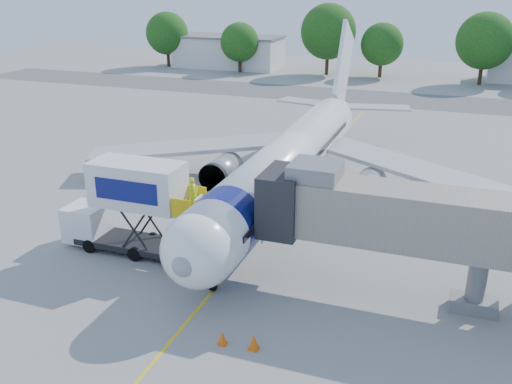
% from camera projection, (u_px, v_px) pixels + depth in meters
% --- Properties ---
extents(ground, '(160.00, 160.00, 0.00)m').
position_uv_depth(ground, '(272.00, 220.00, 37.56)').
color(ground, '#979794').
rests_on(ground, ground).
extents(guidance_line, '(0.15, 70.00, 0.01)m').
position_uv_depth(guidance_line, '(272.00, 220.00, 37.56)').
color(guidance_line, yellow).
rests_on(guidance_line, ground).
extents(taxiway_strip, '(120.00, 10.00, 0.01)m').
position_uv_depth(taxiway_strip, '(374.00, 98.00, 74.42)').
color(taxiway_strip, '#59595B').
rests_on(taxiway_strip, ground).
extents(aircraft, '(34.17, 37.73, 11.35)m').
position_uv_depth(aircraft, '(291.00, 159.00, 40.12)').
color(aircraft, white).
rests_on(aircraft, ground).
extents(jet_bridge, '(13.90, 3.20, 6.60)m').
position_uv_depth(jet_bridge, '(385.00, 215.00, 27.32)').
color(jet_bridge, gray).
rests_on(jet_bridge, ground).
extents(catering_hiloader, '(8.52, 2.44, 5.50)m').
position_uv_depth(catering_hiloader, '(129.00, 207.00, 32.42)').
color(catering_hiloader, black).
rests_on(catering_hiloader, ground).
extents(safety_cone_a, '(0.47, 0.47, 0.75)m').
position_uv_depth(safety_cone_a, '(254.00, 342.00, 24.52)').
color(safety_cone_a, '#E1590B').
rests_on(safety_cone_a, ground).
extents(safety_cone_b, '(0.42, 0.42, 0.66)m').
position_uv_depth(safety_cone_b, '(222.00, 338.00, 24.85)').
color(safety_cone_b, '#E1590B').
rests_on(safety_cone_b, ground).
extents(outbuilding_left, '(18.40, 8.40, 5.30)m').
position_uv_depth(outbuilding_left, '(228.00, 51.00, 98.18)').
color(outbuilding_left, silver).
rests_on(outbuilding_left, ground).
extents(tree_a, '(7.22, 7.22, 9.20)m').
position_uv_depth(tree_a, '(167.00, 33.00, 98.03)').
color(tree_a, '#382314').
rests_on(tree_a, ground).
extents(tree_b, '(6.25, 6.25, 7.97)m').
position_uv_depth(tree_b, '(240.00, 42.00, 92.23)').
color(tree_b, '#382314').
rests_on(tree_b, ground).
extents(tree_c, '(8.65, 8.65, 11.03)m').
position_uv_depth(tree_c, '(328.00, 32.00, 89.34)').
color(tree_c, '#382314').
rests_on(tree_c, ground).
extents(tree_d, '(6.50, 6.50, 8.29)m').
position_uv_depth(tree_d, '(382.00, 44.00, 87.63)').
color(tree_d, '#382314').
rests_on(tree_d, ground).
extents(tree_e, '(8.07, 8.07, 10.29)m').
position_uv_depth(tree_e, '(485.00, 41.00, 81.07)').
color(tree_e, '#382314').
rests_on(tree_e, ground).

